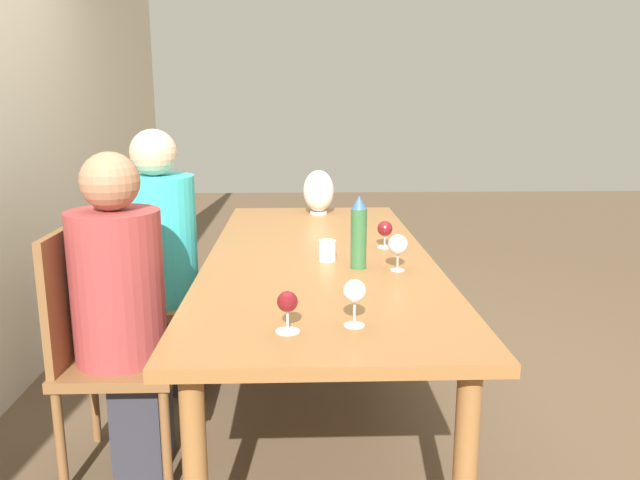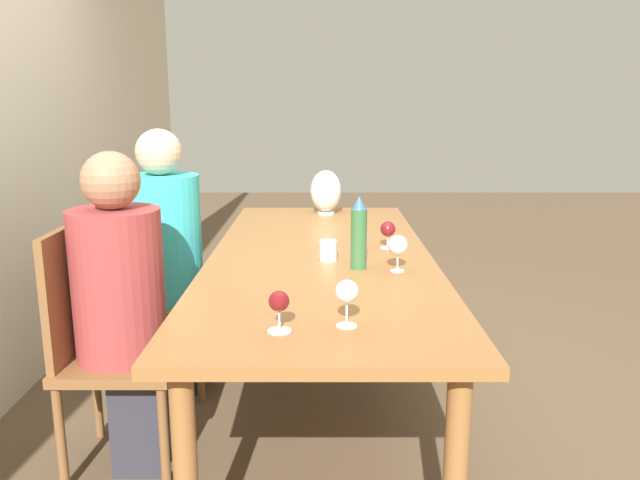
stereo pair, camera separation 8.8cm
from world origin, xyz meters
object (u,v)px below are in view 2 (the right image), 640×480
Objects in this scene: wine_glass_0 at (278,303)px; chair_far at (151,289)px; wine_glass_3 at (387,230)px; vase at (325,191)px; wine_glass_1 at (397,246)px; water_tumbler at (328,251)px; person_near at (123,303)px; wine_glass_2 at (346,293)px; water_bottle at (358,234)px; person_far at (167,253)px; chair_near at (103,343)px.

wine_glass_0 is 0.13× the size of chair_far.
vase is at bearing 17.53° from wine_glass_3.
wine_glass_1 is at bearing 179.70° from wine_glass_3.
water_tumbler is 0.07× the size of person_near.
wine_glass_2 is 0.98m from person_near.
water_bottle is at bearing -118.55° from chair_far.
wine_glass_0 is at bearing 175.48° from vase.
water_bottle is 2.02× the size of wine_glass_1.
chair_far is 0.73m from person_near.
wine_glass_0 is at bearing 158.66° from water_bottle.
wine_glass_2 is (-0.78, -0.05, 0.06)m from water_tumbler.
person_near is at bearing 100.17° from water_bottle.
water_tumbler is 0.34× the size of vase.
person_far is (0.19, 1.06, -0.16)m from wine_glass_3.
water_tumbler is 0.07× the size of person_far.
wine_glass_0 is at bearing 147.12° from wine_glass_1.
wine_glass_0 is (-0.82, 0.15, 0.04)m from water_tumbler.
wine_glass_0 is at bearing 169.40° from water_tumbler.
wine_glass_0 is (-1.92, 0.15, -0.05)m from vase.
wine_glass_1 is 0.15× the size of chair_far.
water_bottle is 0.16m from wine_glass_1.
wine_glass_3 is 0.13× the size of chair_near.
chair_near is 0.73m from person_far.
wine_glass_1 is at bearing -118.83° from person_far.
chair_near is (-0.16, 0.99, -0.40)m from water_bottle.
person_near is (-0.00, -0.09, 0.16)m from chair_near.
water_tumbler is at bearing 129.91° from wine_glass_3.
person_far is at bearing -7.19° from chair_near.
water_tumbler is 0.85m from person_near.
chair_near is 0.77× the size of person_near.
person_far is (1.19, 0.83, -0.18)m from wine_glass_2.
wine_glass_3 is at bearing -22.15° from wine_glass_0.
person_near is (-0.28, 0.78, -0.14)m from water_tumbler.
person_near reaches higher than vase.
wine_glass_3 is 0.10× the size of person_far.
water_tumbler is 0.09× the size of chair_near.
wine_glass_3 is 1.21m from chair_far.
water_bottle is 0.39m from wine_glass_3.
chair_far reaches higher than wine_glass_1.
wine_glass_3 is (1.00, -0.23, -0.02)m from wine_glass_2.
person_near is at bearing -90.00° from chair_near.
water_tumbler is (0.12, 0.12, -0.10)m from water_bottle.
vase reaches higher than wine_glass_3.
wine_glass_2 is 0.11× the size of person_far.
water_bottle reaches higher than vase.
person_far is (-0.68, 0.78, -0.21)m from vase.
wine_glass_1 is at bearing -32.88° from wine_glass_0.
water_bottle is at bearing -79.83° from person_near.
water_bottle is 0.24× the size of person_near.
vase is 1.93m from wine_glass_0.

